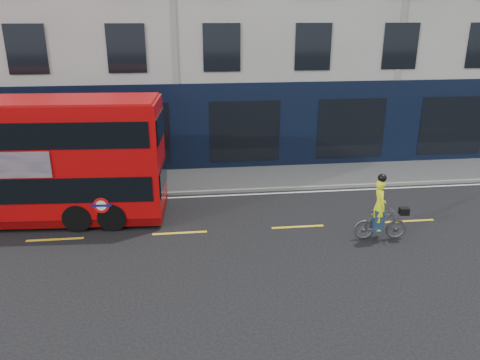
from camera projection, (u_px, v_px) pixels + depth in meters
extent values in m
plane|color=black|center=(180.00, 255.00, 14.11)|extent=(120.00, 120.00, 0.00)
cube|color=gray|center=(180.00, 181.00, 20.17)|extent=(60.00, 3.00, 0.12)
cube|color=gray|center=(180.00, 193.00, 18.77)|extent=(60.00, 0.12, 0.13)
cube|color=beige|center=(174.00, 0.00, 23.75)|extent=(50.00, 10.00, 15.00)
cube|color=black|center=(178.00, 129.00, 20.90)|extent=(50.00, 0.08, 4.00)
cube|color=silver|center=(180.00, 197.00, 18.51)|extent=(58.00, 0.10, 0.01)
cube|color=#B60708|center=(5.00, 157.00, 15.79)|extent=(10.61, 3.01, 3.77)
cube|color=#5B0304|center=(15.00, 212.00, 16.47)|extent=(10.61, 2.97, 0.29)
cube|color=black|center=(9.00, 180.00, 16.07)|extent=(10.20, 3.03, 0.86)
cube|color=black|center=(0.00, 128.00, 15.46)|extent=(10.20, 3.03, 0.86)
cube|color=black|center=(163.00, 177.00, 16.36)|extent=(0.17, 2.14, 0.86)
cube|color=black|center=(160.00, 126.00, 15.75)|extent=(0.17, 2.14, 0.86)
cylinder|color=red|center=(101.00, 205.00, 15.28)|extent=(0.53, 0.05, 0.53)
cylinder|color=white|center=(101.00, 206.00, 15.27)|extent=(0.34, 0.04, 0.34)
cube|color=#0C1459|center=(101.00, 206.00, 15.27)|extent=(0.67, 0.06, 0.09)
cylinder|color=black|center=(118.00, 204.00, 16.60)|extent=(1.10, 2.49, 0.95)
cylinder|color=black|center=(86.00, 205.00, 16.54)|extent=(1.10, 2.49, 0.95)
imported|color=#4A4D50|center=(380.00, 224.00, 14.96)|extent=(1.74, 0.60, 1.03)
imported|color=yellow|center=(379.00, 205.00, 14.73)|extent=(0.43, 0.63, 1.65)
cube|color=black|center=(404.00, 211.00, 14.85)|extent=(0.30, 0.25, 0.23)
cube|color=#1D314D|center=(378.00, 220.00, 14.90)|extent=(0.33, 0.41, 0.72)
sphere|color=black|center=(382.00, 178.00, 14.43)|extent=(0.27, 0.27, 0.27)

